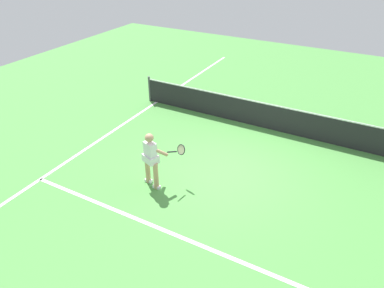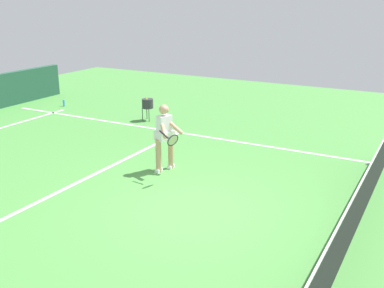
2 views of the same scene
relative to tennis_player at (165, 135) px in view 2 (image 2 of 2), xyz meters
name	(u,v)px [view 2 (image 2 of 2)]	position (x,y,z in m)	size (l,w,h in m)	color
ground_plane	(191,209)	(1.52, 1.52, -0.85)	(26.82, 26.82, 0.00)	#4C9342
service_line_marking	(78,182)	(1.52, -1.28, -0.84)	(8.68, 0.10, 0.01)	white
sideline_left_marking	(269,147)	(-2.82, 1.52, -0.84)	(0.10, 18.63, 0.01)	white
court_net	(351,221)	(1.52, 4.40, -0.39)	(9.36, 0.08, 0.99)	#4C4C51
tennis_player	(165,135)	(0.00, 0.00, 0.00)	(0.99, 0.87, 1.55)	tan
ball_hopper	(148,104)	(-3.58, -2.88, -0.30)	(0.36, 0.36, 0.74)	#333338
water_bottle	(64,103)	(-3.77, -6.68, -0.73)	(0.07, 0.07, 0.24)	#4C9EE5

